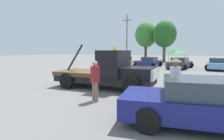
% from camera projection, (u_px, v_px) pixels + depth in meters
% --- Properties ---
extents(ground_plane, '(160.00, 160.00, 0.00)m').
position_uv_depth(ground_plane, '(104.00, 88.00, 10.00)').
color(ground_plane, slate).
extents(tow_truck, '(5.89, 2.61, 2.51)m').
position_uv_depth(tow_truck, '(110.00, 72.00, 9.76)').
color(tow_truck, black).
rests_on(tow_truck, ground).
extents(foreground_car, '(5.24, 2.92, 1.34)m').
position_uv_depth(foreground_car, '(210.00, 103.00, 4.81)').
color(foreground_car, navy).
rests_on(foreground_car, ground).
extents(person_near_truck, '(0.40, 0.40, 1.81)m').
position_uv_depth(person_near_truck, '(175.00, 79.00, 6.42)').
color(person_near_truck, '#38383D').
rests_on(person_near_truck, ground).
extents(person_at_hood, '(0.38, 0.38, 1.70)m').
position_uv_depth(person_at_hood, '(95.00, 78.00, 7.22)').
color(person_at_hood, '#847051').
rests_on(person_at_hood, ground).
extents(parked_car_cream, '(2.52, 4.72, 1.34)m').
position_uv_depth(parked_car_cream, '(124.00, 62.00, 24.05)').
color(parked_car_cream, beige).
rests_on(parked_car_cream, ground).
extents(parked_car_navy, '(2.72, 4.48, 1.34)m').
position_uv_depth(parked_car_navy, '(150.00, 62.00, 23.23)').
color(parked_car_navy, navy).
rests_on(parked_car_navy, ground).
extents(parked_car_charcoal, '(2.84, 5.09, 1.34)m').
position_uv_depth(parked_car_charcoal, '(180.00, 63.00, 21.00)').
color(parked_car_charcoal, '#2D2D33').
rests_on(parked_car_charcoal, ground).
extents(parked_car_skyblue, '(2.58, 4.90, 1.34)m').
position_uv_depth(parked_car_skyblue, '(217.00, 64.00, 19.66)').
color(parked_car_skyblue, '#669ED1').
rests_on(parked_car_skyblue, ground).
extents(canopy_tent_green, '(2.87, 2.87, 2.42)m').
position_uv_depth(canopy_tent_green, '(176.00, 51.00, 27.34)').
color(canopy_tent_green, '#9E9EA3').
rests_on(canopy_tent_green, ground).
extents(tree_left, '(4.50, 4.50, 8.04)m').
position_uv_depth(tree_left, '(165.00, 34.00, 34.32)').
color(tree_left, brown).
rests_on(tree_left, ground).
extents(tree_center, '(4.70, 4.70, 8.39)m').
position_uv_depth(tree_center, '(146.00, 35.00, 38.18)').
color(tree_center, brown).
rests_on(tree_center, ground).
extents(utility_pole, '(2.20, 0.24, 10.49)m').
position_uv_depth(utility_pole, '(127.00, 37.00, 41.12)').
color(utility_pole, brown).
rests_on(utility_pole, ground).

